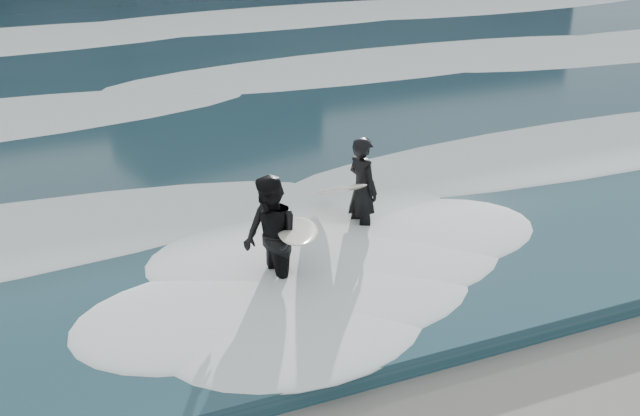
{
  "coord_description": "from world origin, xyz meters",
  "views": [
    {
      "loc": [
        -4.55,
        -4.11,
        5.97
      ],
      "look_at": [
        -0.04,
        6.22,
        1.0
      ],
      "focal_mm": 45.0,
      "sensor_mm": 36.0,
      "label": 1
    }
  ],
  "objects": [
    {
      "name": "surfer_right",
      "position": [
        -1.04,
        5.59,
        0.95
      ],
      "size": [
        1.49,
        2.2,
        1.89
      ],
      "color": "black",
      "rests_on": "ground"
    },
    {
      "name": "foam_near",
      "position": [
        0.0,
        9.0,
        0.4
      ],
      "size": [
        60.0,
        3.2,
        0.2
      ],
      "primitive_type": "ellipsoid",
      "color": "white",
      "rests_on": "sea"
    },
    {
      "name": "surfer_left",
      "position": [
        0.93,
        6.86,
        0.91
      ],
      "size": [
        1.01,
        1.97,
        1.81
      ],
      "color": "black",
      "rests_on": "ground"
    },
    {
      "name": "sea",
      "position": [
        0.0,
        29.0,
        0.15
      ],
      "size": [
        90.0,
        52.0,
        0.3
      ],
      "primitive_type": "cube",
      "color": "#1D3E4A",
      "rests_on": "ground"
    },
    {
      "name": "foam_mid",
      "position": [
        0.0,
        16.0,
        0.42
      ],
      "size": [
        60.0,
        4.0,
        0.24
      ],
      "primitive_type": "ellipsoid",
      "color": "white",
      "rests_on": "sea"
    },
    {
      "name": "foam_far",
      "position": [
        0.0,
        25.0,
        0.45
      ],
      "size": [
        60.0,
        4.8,
        0.3
      ],
      "primitive_type": "ellipsoid",
      "color": "white",
      "rests_on": "sea"
    }
  ]
}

